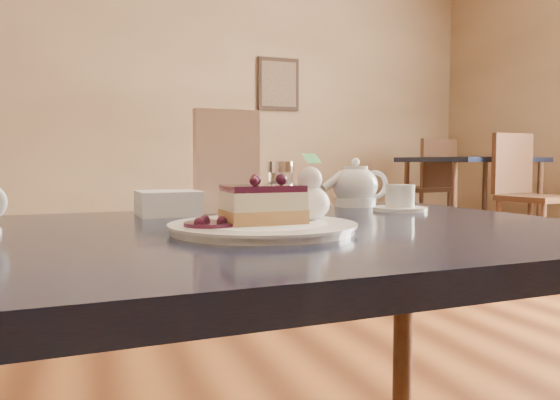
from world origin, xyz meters
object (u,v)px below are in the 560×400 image
object	(u,v)px
main_table	(252,276)
cheesecake_slice	(263,205)
tea_set	(364,189)
dessert_plate	(263,228)
bg_table_far_right	(470,238)

from	to	relation	value
main_table	cheesecake_slice	bearing A→B (deg)	-90.00
main_table	cheesecake_slice	size ratio (longest dim) A/B	9.99
cheesecake_slice	tea_set	xyz separation A→B (m)	(0.34, 0.32, 0.00)
main_table	tea_set	world-z (taller)	tea_set
main_table	dessert_plate	xyz separation A→B (m)	(0.00, -0.05, 0.08)
dessert_plate	main_table	bearing A→B (deg)	92.01
main_table	dessert_plate	world-z (taller)	dessert_plate
dessert_plate	tea_set	world-z (taller)	tea_set
cheesecake_slice	dessert_plate	bearing A→B (deg)	-84.89
main_table	cheesecake_slice	distance (m)	0.12
dessert_plate	cheesecake_slice	world-z (taller)	cheesecake_slice
bg_table_far_right	cheesecake_slice	bearing A→B (deg)	-142.61
dessert_plate	bg_table_far_right	distance (m)	4.64
dessert_plate	bg_table_far_right	bearing A→B (deg)	46.83
bg_table_far_right	dessert_plate	bearing A→B (deg)	-142.61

